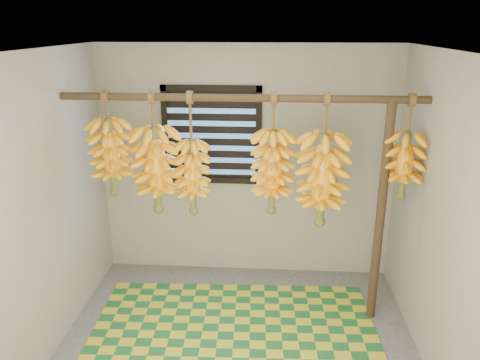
# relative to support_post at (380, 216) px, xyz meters

# --- Properties ---
(ceiling) EXTENTS (3.00, 3.00, 0.01)m
(ceiling) POSITION_rel_support_post_xyz_m (-1.20, -0.70, 1.40)
(ceiling) COLOR silver
(ceiling) RESTS_ON wall_back
(wall_back) EXTENTS (3.00, 0.01, 2.40)m
(wall_back) POSITION_rel_support_post_xyz_m (-1.20, 0.80, 0.20)
(wall_back) COLOR gray
(wall_back) RESTS_ON floor
(wall_left) EXTENTS (0.01, 3.00, 2.40)m
(wall_left) POSITION_rel_support_post_xyz_m (-2.71, -0.70, 0.20)
(wall_left) COLOR gray
(wall_left) RESTS_ON floor
(wall_right) EXTENTS (0.01, 3.00, 2.40)m
(wall_right) POSITION_rel_support_post_xyz_m (0.30, -0.70, 0.20)
(wall_right) COLOR gray
(wall_right) RESTS_ON floor
(window) EXTENTS (1.00, 0.04, 1.00)m
(window) POSITION_rel_support_post_xyz_m (-1.55, 0.78, 0.50)
(window) COLOR black
(window) RESTS_ON wall_back
(hanging_pole) EXTENTS (3.00, 0.06, 0.06)m
(hanging_pole) POSITION_rel_support_post_xyz_m (-1.20, 0.00, 1.00)
(hanging_pole) COLOR #3C2C1B
(hanging_pole) RESTS_ON wall_left
(support_post) EXTENTS (0.08, 0.08, 2.00)m
(support_post) POSITION_rel_support_post_xyz_m (0.00, 0.00, 0.00)
(support_post) COLOR #3C2C1B
(support_post) RESTS_ON floor
(woven_mat) EXTENTS (2.57, 2.09, 0.01)m
(woven_mat) POSITION_rel_support_post_xyz_m (-1.23, -0.56, -0.99)
(woven_mat) COLOR #1B5C2A
(woven_mat) RESTS_ON floor
(banana_bunch_a) EXTENTS (0.35, 0.35, 0.91)m
(banana_bunch_a) POSITION_rel_support_post_xyz_m (-2.32, 0.00, 0.48)
(banana_bunch_a) COLOR brown
(banana_bunch_a) RESTS_ON hanging_pole
(banana_bunch_b) EXTENTS (0.39, 0.39, 1.05)m
(banana_bunch_b) POSITION_rel_support_post_xyz_m (-1.93, 0.00, 0.37)
(banana_bunch_b) COLOR brown
(banana_bunch_b) RESTS_ON hanging_pole
(banana_bunch_c) EXTENTS (0.29, 0.29, 1.07)m
(banana_bunch_c) POSITION_rel_support_post_xyz_m (-1.62, 0.00, 0.32)
(banana_bunch_c) COLOR brown
(banana_bunch_c) RESTS_ON hanging_pole
(banana_bunch_d) EXTENTS (0.33, 0.33, 1.04)m
(banana_bunch_d) POSITION_rel_support_post_xyz_m (-0.94, 0.00, 0.38)
(banana_bunch_d) COLOR brown
(banana_bunch_d) RESTS_ON hanging_pole
(banana_bunch_e) EXTENTS (0.42, 0.42, 1.14)m
(banana_bunch_e) POSITION_rel_support_post_xyz_m (-0.52, 0.00, 0.32)
(banana_bunch_e) COLOR brown
(banana_bunch_e) RESTS_ON hanging_pole
(banana_bunch_f) EXTENTS (0.33, 0.33, 0.87)m
(banana_bunch_f) POSITION_rel_support_post_xyz_m (0.15, 0.00, 0.46)
(banana_bunch_f) COLOR brown
(banana_bunch_f) RESTS_ON hanging_pole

